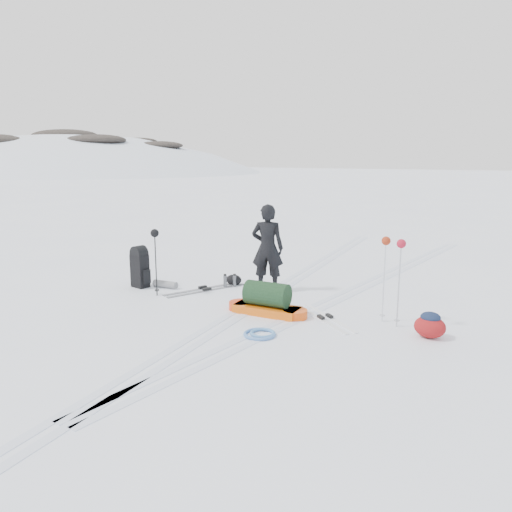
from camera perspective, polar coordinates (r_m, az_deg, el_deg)
The scene contains 13 objects.
ground at distance 9.80m, azimuth -0.18°, elevation -5.50°, with size 200.00×200.00×0.00m, color white.
ski_tracks at distance 10.29m, azimuth 5.21°, elevation -4.70°, with size 3.38×17.97×0.01m.
skier at distance 10.54m, azimuth 1.32°, elevation 0.92°, with size 0.68×0.45×1.87m, color black.
pulk_sled at distance 9.16m, azimuth 1.29°, elevation -5.24°, with size 1.57×0.55×0.60m.
expedition_rucksack at distance 11.20m, azimuth -12.80°, elevation -1.37°, with size 1.01×0.48×0.93m.
ski_poles_black at distance 10.37m, azimuth -11.47°, elevation 1.67°, with size 0.17×0.17×1.39m.
ski_poles_silver at distance 8.66m, azimuth 15.39°, elevation 0.42°, with size 0.44×0.31×1.51m.
touring_skis_grey at distance 10.85m, azimuth -5.87°, elevation -3.80°, with size 1.04×1.82×0.07m.
touring_skis_white at distance 9.03m, azimuth 7.90°, elevation -7.01°, with size 1.52×1.28×0.06m.
rope_coil at distance 8.13m, azimuth 0.53°, elevation -8.87°, with size 0.67×0.67×0.06m.
small_daypack at distance 8.46m, azimuth 19.26°, elevation -7.48°, with size 0.62×0.60×0.42m.
thermos_pair at distance 11.03m, azimuth -3.03°, elevation -2.83°, with size 0.22×0.28×0.30m.
stuff_sack at distance 11.20m, azimuth -2.56°, elevation -2.73°, with size 0.43×0.37×0.23m.
Camera 1 is at (4.61, -8.17, 2.85)m, focal length 35.00 mm.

